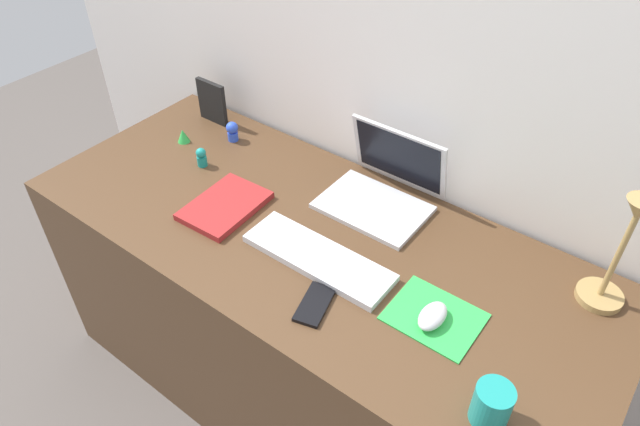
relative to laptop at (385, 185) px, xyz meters
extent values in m
plane|color=#59514C|center=(-0.08, -0.25, -0.79)|extent=(6.00, 6.00, 0.00)
cube|color=silver|center=(-0.08, 0.14, -0.08)|extent=(2.87, 0.05, 1.43)
cube|color=#4C331E|center=(-0.08, -0.25, -0.42)|extent=(1.67, 0.69, 0.74)
cube|color=silver|center=(0.00, -0.06, -0.05)|extent=(0.30, 0.21, 0.01)
cube|color=silver|center=(0.00, 0.07, 0.06)|extent=(0.30, 0.06, 0.20)
cube|color=black|center=(0.00, 0.07, 0.06)|extent=(0.27, 0.04, 0.17)
cube|color=silver|center=(0.00, -0.32, -0.04)|extent=(0.41, 0.13, 0.02)
cube|color=green|center=(0.33, -0.30, -0.05)|extent=(0.21, 0.17, 0.00)
ellipsoid|color=silver|center=(0.33, -0.32, -0.03)|extent=(0.06, 0.10, 0.03)
cube|color=black|center=(0.09, -0.44, -0.05)|extent=(0.10, 0.14, 0.01)
cylinder|color=#A5844C|center=(0.62, -0.01, -0.04)|extent=(0.11, 0.11, 0.02)
cylinder|color=#A5844C|center=(0.62, -0.01, 0.11)|extent=(0.01, 0.01, 0.28)
cone|color=#A5844C|center=(0.62, -0.07, 0.26)|extent=(0.06, 0.06, 0.05)
cube|color=maroon|center=(-0.34, -0.31, -0.04)|extent=(0.18, 0.25, 0.02)
cube|color=black|center=(-0.71, 0.01, 0.02)|extent=(0.12, 0.02, 0.15)
cylinder|color=teal|center=(0.54, -0.46, -0.01)|extent=(0.08, 0.08, 0.09)
cylinder|color=blue|center=(-0.57, -0.04, -0.04)|extent=(0.03, 0.03, 0.03)
sphere|color=blue|center=(-0.57, -0.04, -0.01)|extent=(0.04, 0.04, 0.04)
cylinder|color=teal|center=(-0.55, -0.20, -0.04)|extent=(0.03, 0.03, 0.03)
sphere|color=teal|center=(-0.55, -0.20, -0.01)|extent=(0.03, 0.03, 0.03)
cone|color=green|center=(-0.69, -0.14, -0.03)|extent=(0.04, 0.04, 0.05)
camera|label=1|loc=(0.64, -1.15, 1.00)|focal=32.07mm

